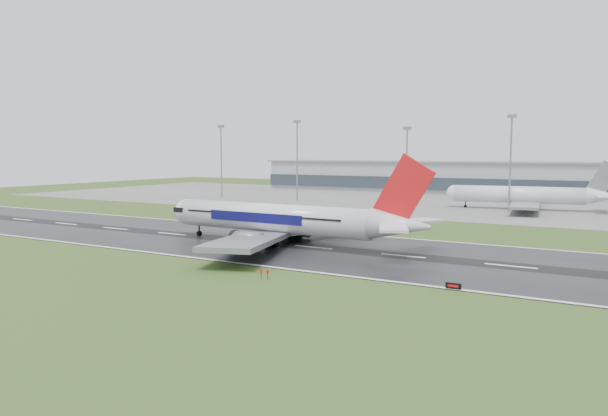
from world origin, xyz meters
The scene contains 11 objects.
ground centered at (0.00, 0.00, 0.00)m, with size 520.00×520.00×0.00m, color #2D4A1B.
runway centered at (0.00, 0.00, 0.05)m, with size 400.00×45.00×0.10m, color black.
apron centered at (0.00, 125.00, 0.04)m, with size 400.00×130.00×0.08m, color slate.
terminal centered at (0.00, 185.00, 7.50)m, with size 240.00×36.00×15.00m, color #92969D.
main_airliner centered at (-6.56, 0.30, 9.59)m, with size 64.29×61.23×18.98m, color silver, non-canonical shape.
parked_airliner centered at (26.11, 106.96, 8.48)m, with size 57.31×53.36×16.80m, color silver, non-canonical shape.
runway_sign centered at (35.76, -22.04, 0.52)m, with size 2.30×0.26×1.04m, color black, non-canonical shape.
floodmast_0 centered at (-103.10, 100.00, 15.67)m, with size 0.64×0.64×31.34m, color gray.
floodmast_1 centered at (-63.14, 100.00, 16.21)m, with size 0.64×0.64×32.42m, color gray.
floodmast_2 centered at (-15.23, 100.00, 14.32)m, with size 0.64×0.64×28.63m, color gray.
floodmast_3 centered at (22.00, 100.00, 15.94)m, with size 0.64×0.64×31.88m, color gray.
Camera 1 is at (57.21, -103.33, 20.05)m, focal length 33.31 mm.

